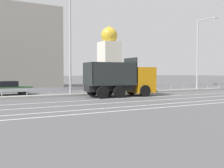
# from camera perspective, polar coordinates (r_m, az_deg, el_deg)

# --- Properties ---
(ground_plane) EXTENTS (320.00, 320.00, 0.00)m
(ground_plane) POSITION_cam_1_polar(r_m,az_deg,el_deg) (24.32, 0.52, -2.59)
(ground_plane) COLOR #565659
(lane_strip_0) EXTENTS (61.16, 0.16, 0.01)m
(lane_strip_0) POSITION_cam_1_polar(r_m,az_deg,el_deg) (22.25, 3.97, -3.07)
(lane_strip_0) COLOR silver
(lane_strip_0) RESTS_ON ground_plane
(lane_strip_1) EXTENTS (61.16, 0.16, 0.01)m
(lane_strip_1) POSITION_cam_1_polar(r_m,az_deg,el_deg) (20.24, 7.73, -3.63)
(lane_strip_1) COLOR silver
(lane_strip_1) RESTS_ON ground_plane
(lane_strip_2) EXTENTS (61.16, 0.16, 0.01)m
(lane_strip_2) POSITION_cam_1_polar(r_m,az_deg,el_deg) (18.51, 11.82, -4.23)
(lane_strip_2) COLOR silver
(lane_strip_2) RESTS_ON ground_plane
(lane_strip_3) EXTENTS (61.16, 0.16, 0.01)m
(lane_strip_3) POSITION_cam_1_polar(r_m,az_deg,el_deg) (17.52, 14.70, -4.64)
(lane_strip_3) COLOR silver
(lane_strip_3) RESTS_ON ground_plane
(median_island) EXTENTS (33.64, 1.10, 0.18)m
(median_island) POSITION_cam_1_polar(r_m,az_deg,el_deg) (25.97, -1.51, -2.07)
(median_island) COLOR gray
(median_island) RESTS_ON ground_plane
(median_guardrail) EXTENTS (61.16, 0.09, 0.78)m
(median_guardrail) POSITION_cam_1_polar(r_m,az_deg,el_deg) (26.85, -2.51, -0.90)
(median_guardrail) COLOR #9EA0A5
(median_guardrail) RESTS_ON ground_plane
(dump_truck) EXTENTS (6.52, 3.11, 3.51)m
(dump_truck) POSITION_cam_1_polar(r_m,az_deg,el_deg) (24.09, 3.50, 0.53)
(dump_truck) COLOR orange
(dump_truck) RESTS_ON ground_plane
(median_road_sign) EXTENTS (0.82, 0.16, 2.54)m
(median_road_sign) POSITION_cam_1_polar(r_m,az_deg,el_deg) (29.10, 8.96, 0.91)
(median_road_sign) COLOR white
(median_road_sign) RESTS_ON ground_plane
(street_lamp_1) EXTENTS (0.70, 1.87, 9.27)m
(street_lamp_1) POSITION_cam_1_polar(r_m,az_deg,el_deg) (24.44, -9.00, 9.34)
(street_lamp_1) COLOR #ADADB2
(street_lamp_1) RESTS_ON ground_plane
(street_lamp_2) EXTENTS (0.71, 2.74, 8.60)m
(street_lamp_2) POSITION_cam_1_polar(r_m,az_deg,el_deg) (33.62, 18.40, 6.94)
(street_lamp_2) COLOR #ADADB2
(street_lamp_2) RESTS_ON ground_plane
(parked_car_3) EXTENTS (4.23, 2.28, 1.36)m
(parked_car_3) POSITION_cam_1_polar(r_m,az_deg,el_deg) (27.13, -21.65, -0.79)
(parked_car_3) COLOR #335B33
(parked_car_3) RESTS_ON ground_plane
(church_tower) EXTENTS (3.60, 3.60, 11.97)m
(church_tower) POSITION_cam_1_polar(r_m,az_deg,el_deg) (51.76, -0.61, 6.07)
(church_tower) COLOR silver
(church_tower) RESTS_ON ground_plane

